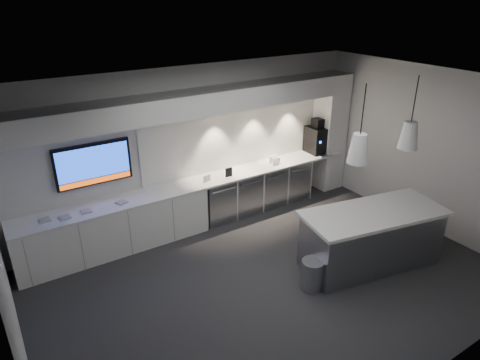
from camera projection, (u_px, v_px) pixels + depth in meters
floor at (271, 280)px, 6.76m from camera, size 7.00×7.00×0.00m
ceiling at (278, 91)px, 5.54m from camera, size 7.00×7.00×0.00m
wall_back at (194, 146)px, 8.07m from camera, size 7.00×0.00×7.00m
wall_front at (426, 287)px, 4.23m from camera, size 7.00×0.00×7.00m
wall_left at (4, 275)px, 4.42m from camera, size 0.00×7.00×7.00m
wall_right at (426, 150)px, 7.88m from camera, size 0.00×7.00×7.00m
back_counter at (204, 182)px, 8.08m from camera, size 6.80×0.65×0.04m
left_base_cabinets at (116, 228)px, 7.39m from camera, size 3.30×0.63×0.86m
fridge_unit_a at (216, 200)px, 8.38m from camera, size 0.60×0.61×0.85m
fridge_unit_b at (243, 192)px, 8.70m from camera, size 0.60×0.61×0.85m
fridge_unit_c at (268, 185)px, 9.01m from camera, size 0.60×0.61×0.85m
fridge_unit_d at (291, 179)px, 9.32m from camera, size 0.60×0.61×0.85m
backsplash at (248, 133)px, 8.63m from camera, size 4.60×0.03×1.30m
soffit at (200, 102)px, 7.48m from camera, size 6.90×0.60×0.40m
column at (329, 132)px, 9.51m from camera, size 0.55×0.55×2.60m
wall_tv at (93, 164)px, 7.07m from camera, size 1.25×0.07×0.72m
island at (371, 238)px, 6.97m from camera, size 2.46×1.42×0.98m
bin at (312, 274)px, 6.49m from camera, size 0.42×0.42×0.48m
coffee_machine at (317, 138)px, 9.37m from camera, size 0.44×0.61×0.76m
sign_black at (229, 172)px, 8.21m from camera, size 0.14×0.03×0.18m
sign_white at (207, 178)px, 7.99m from camera, size 0.18×0.07×0.14m
cup_cluster at (275, 160)px, 8.80m from camera, size 0.19×0.19×0.16m
tray_a at (45, 220)px, 6.66m from camera, size 0.18×0.18×0.02m
tray_b at (65, 217)px, 6.74m from camera, size 0.18×0.18×0.02m
tray_c at (86, 211)px, 6.93m from camera, size 0.17×0.17×0.02m
tray_d at (121, 202)px, 7.22m from camera, size 0.20×0.20×0.02m
pendant_left at (359, 148)px, 6.02m from camera, size 0.30×0.30×1.13m
pendant_right at (409, 135)px, 6.57m from camera, size 0.30×0.30×1.13m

